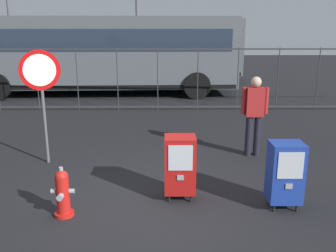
{
  "coord_description": "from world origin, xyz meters",
  "views": [
    {
      "loc": [
        0.26,
        -5.28,
        2.65
      ],
      "look_at": [
        0.3,
        1.2,
        0.9
      ],
      "focal_mm": 39.66,
      "sensor_mm": 36.0,
      "label": 1
    }
  ],
  "objects_px": {
    "pedestrian": "(254,112)",
    "street_light_near_left": "(8,4)",
    "newspaper_box_secondary": "(180,164)",
    "bus_near": "(101,51)",
    "bus_far": "(133,46)",
    "stop_sign": "(41,83)",
    "fire_hydrant": "(63,193)",
    "newspaper_box_primary": "(285,172)"
  },
  "relations": [
    {
      "from": "pedestrian",
      "to": "street_light_near_left",
      "type": "bearing_deg",
      "value": 129.66
    },
    {
      "from": "newspaper_box_secondary",
      "to": "bus_near",
      "type": "relative_size",
      "value": 0.1
    },
    {
      "from": "pedestrian",
      "to": "bus_far",
      "type": "height_order",
      "value": "bus_far"
    },
    {
      "from": "newspaper_box_secondary",
      "to": "stop_sign",
      "type": "relative_size",
      "value": 0.46
    },
    {
      "from": "fire_hydrant",
      "to": "newspaper_box_primary",
      "type": "xyz_separation_m",
      "value": [
        3.23,
        0.23,
        0.22
      ]
    },
    {
      "from": "fire_hydrant",
      "to": "pedestrian",
      "type": "distance_m",
      "value": 4.23
    },
    {
      "from": "fire_hydrant",
      "to": "newspaper_box_secondary",
      "type": "xyz_separation_m",
      "value": [
        1.69,
        0.55,
        0.22
      ]
    },
    {
      "from": "fire_hydrant",
      "to": "bus_far",
      "type": "bearing_deg",
      "value": 90.51
    },
    {
      "from": "stop_sign",
      "to": "pedestrian",
      "type": "bearing_deg",
      "value": 5.69
    },
    {
      "from": "bus_near",
      "to": "stop_sign",
      "type": "bearing_deg",
      "value": -90.49
    },
    {
      "from": "fire_hydrant",
      "to": "newspaper_box_primary",
      "type": "bearing_deg",
      "value": 4.11
    },
    {
      "from": "fire_hydrant",
      "to": "newspaper_box_secondary",
      "type": "distance_m",
      "value": 1.79
    },
    {
      "from": "stop_sign",
      "to": "bus_far",
      "type": "relative_size",
      "value": 0.21
    },
    {
      "from": "bus_near",
      "to": "bus_far",
      "type": "relative_size",
      "value": 1.01
    },
    {
      "from": "newspaper_box_primary",
      "to": "bus_far",
      "type": "bearing_deg",
      "value": 103.81
    },
    {
      "from": "pedestrian",
      "to": "bus_far",
      "type": "xyz_separation_m",
      "value": [
        -3.42,
        11.31,
        0.76
      ]
    },
    {
      "from": "stop_sign",
      "to": "pedestrian",
      "type": "relative_size",
      "value": 1.34
    },
    {
      "from": "fire_hydrant",
      "to": "stop_sign",
      "type": "relative_size",
      "value": 0.33
    },
    {
      "from": "street_light_near_left",
      "to": "newspaper_box_secondary",
      "type": "bearing_deg",
      "value": -59.72
    },
    {
      "from": "newspaper_box_secondary",
      "to": "pedestrian",
      "type": "xyz_separation_m",
      "value": [
        1.61,
        2.02,
        0.38
      ]
    },
    {
      "from": "newspaper_box_secondary",
      "to": "fire_hydrant",
      "type": "bearing_deg",
      "value": -161.89
    },
    {
      "from": "newspaper_box_primary",
      "to": "newspaper_box_secondary",
      "type": "distance_m",
      "value": 1.58
    },
    {
      "from": "pedestrian",
      "to": "street_light_near_left",
      "type": "xyz_separation_m",
      "value": [
        -9.42,
        11.36,
        2.73
      ]
    },
    {
      "from": "newspaper_box_secondary",
      "to": "stop_sign",
      "type": "xyz_separation_m",
      "value": [
        -2.59,
        1.61,
        1.03
      ]
    },
    {
      "from": "newspaper_box_secondary",
      "to": "stop_sign",
      "type": "bearing_deg",
      "value": 148.16
    },
    {
      "from": "fire_hydrant",
      "to": "pedestrian",
      "type": "xyz_separation_m",
      "value": [
        3.3,
        2.58,
        0.6
      ]
    },
    {
      "from": "fire_hydrant",
      "to": "bus_near",
      "type": "xyz_separation_m",
      "value": [
        -1.07,
        10.0,
        1.36
      ]
    },
    {
      "from": "fire_hydrant",
      "to": "bus_near",
      "type": "relative_size",
      "value": 0.07
    },
    {
      "from": "fire_hydrant",
      "to": "bus_far",
      "type": "relative_size",
      "value": 0.07
    },
    {
      "from": "newspaper_box_secondary",
      "to": "bus_far",
      "type": "bearing_deg",
      "value": 97.74
    },
    {
      "from": "bus_near",
      "to": "street_light_near_left",
      "type": "height_order",
      "value": "street_light_near_left"
    },
    {
      "from": "newspaper_box_primary",
      "to": "bus_near",
      "type": "height_order",
      "value": "bus_near"
    },
    {
      "from": "stop_sign",
      "to": "bus_near",
      "type": "bearing_deg",
      "value": 91.31
    },
    {
      "from": "newspaper_box_primary",
      "to": "bus_near",
      "type": "xyz_separation_m",
      "value": [
        -4.31,
        9.76,
        1.14
      ]
    },
    {
      "from": "fire_hydrant",
      "to": "street_light_near_left",
      "type": "height_order",
      "value": "street_light_near_left"
    },
    {
      "from": "newspaper_box_primary",
      "to": "street_light_near_left",
      "type": "bearing_deg",
      "value": 124.32
    },
    {
      "from": "stop_sign",
      "to": "newspaper_box_primary",
      "type": "bearing_deg",
      "value": -25.01
    },
    {
      "from": "stop_sign",
      "to": "bus_far",
      "type": "bearing_deg",
      "value": 86.24
    },
    {
      "from": "pedestrian",
      "to": "street_light_near_left",
      "type": "height_order",
      "value": "street_light_near_left"
    },
    {
      "from": "newspaper_box_secondary",
      "to": "newspaper_box_primary",
      "type": "bearing_deg",
      "value": -11.74
    },
    {
      "from": "newspaper_box_primary",
      "to": "bus_near",
      "type": "relative_size",
      "value": 0.1
    },
    {
      "from": "stop_sign",
      "to": "bus_near",
      "type": "relative_size",
      "value": 0.21
    }
  ]
}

